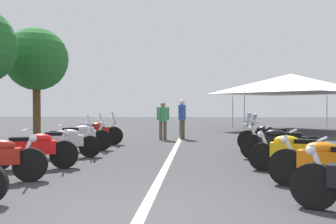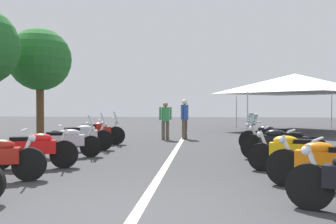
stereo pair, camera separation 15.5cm
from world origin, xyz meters
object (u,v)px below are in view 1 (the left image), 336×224
(motorcycle_left_row_5, at_px, (94,132))
(bystander_0, at_px, (182,116))
(motorcycle_right_row_2, at_px, (294,152))
(motorcycle_left_row_2, at_px, (33,149))
(motorcycle_right_row_3, at_px, (281,143))
(motorcycle_left_row_4, at_px, (79,136))
(motorcycle_left_row_3, at_px, (64,142))
(bystander_1, at_px, (163,118))
(event_tent, at_px, (291,84))
(motorcycle_right_row_1, at_px, (331,163))
(roadside_tree_0, at_px, (36,60))
(motorcycle_right_row_4, at_px, (270,137))

(motorcycle_left_row_5, bearing_deg, bystander_0, 21.55)
(motorcycle_left_row_5, xyz_separation_m, motorcycle_right_row_2, (-4.85, -5.81, -0.03))
(motorcycle_left_row_2, height_order, motorcycle_right_row_3, motorcycle_right_row_3)
(motorcycle_left_row_4, height_order, motorcycle_right_row_3, motorcycle_right_row_3)
(motorcycle_left_row_3, distance_m, motorcycle_left_row_4, 1.50)
(motorcycle_left_row_2, bearing_deg, bystander_1, 55.82)
(bystander_1, bearing_deg, bystander_0, 103.84)
(motorcycle_right_row_3, distance_m, event_tent, 11.76)
(motorcycle_right_row_1, xyz_separation_m, motorcycle_right_row_3, (3.21, 0.12, 0.01))
(motorcycle_left_row_2, xyz_separation_m, motorcycle_left_row_5, (4.93, 0.03, 0.02))
(motorcycle_right_row_2, relative_size, bystander_0, 1.14)
(motorcycle_left_row_5, xyz_separation_m, bystander_1, (2.27, -2.30, 0.45))
(motorcycle_left_row_4, distance_m, roadside_tree_0, 5.73)
(motorcycle_right_row_2, distance_m, bystander_1, 7.95)
(motorcycle_right_row_1, xyz_separation_m, bystander_0, (9.18, 2.93, 0.53))
(motorcycle_right_row_1, relative_size, bystander_0, 1.20)
(bystander_0, xyz_separation_m, roadside_tree_0, (-0.54, 6.19, 2.40))
(bystander_0, bearing_deg, motorcycle_right_row_2, -41.50)
(motorcycle_right_row_2, distance_m, roadside_tree_0, 11.72)
(motorcycle_left_row_3, xyz_separation_m, roadside_tree_0, (5.33, 3.19, 2.94))
(motorcycle_left_row_2, xyz_separation_m, motorcycle_left_row_4, (3.26, 0.02, 0.02))
(motorcycle_left_row_2, height_order, roadside_tree_0, roadside_tree_0)
(motorcycle_left_row_3, height_order, roadside_tree_0, roadside_tree_0)
(motorcycle_right_row_1, height_order, bystander_0, bystander_0)
(bystander_0, distance_m, bystander_1, 0.90)
(motorcycle_right_row_4, xyz_separation_m, roadside_tree_0, (3.68, 9.04, 2.92))
(motorcycle_right_row_1, bearing_deg, event_tent, -78.04)
(motorcycle_right_row_2, height_order, motorcycle_right_row_3, motorcycle_right_row_3)
(motorcycle_right_row_3, height_order, bystander_0, bystander_0)
(bystander_0, bearing_deg, roadside_tree_0, -146.35)
(motorcycle_right_row_2, bearing_deg, motorcycle_left_row_4, -12.50)
(motorcycle_left_row_4, height_order, event_tent, event_tent)
(motorcycle_right_row_1, bearing_deg, bystander_0, -48.82)
(motorcycle_left_row_2, distance_m, motorcycle_left_row_3, 1.77)
(motorcycle_right_row_2, relative_size, bystander_1, 1.22)
(motorcycle_left_row_3, bearing_deg, motorcycle_left_row_5, 72.56)
(motorcycle_left_row_5, distance_m, motorcycle_right_row_2, 7.57)
(motorcycle_left_row_4, relative_size, bystander_0, 1.22)
(motorcycle_left_row_4, bearing_deg, motorcycle_right_row_4, -17.67)
(motorcycle_left_row_3, height_order, event_tent, event_tent)
(motorcycle_right_row_2, bearing_deg, event_tent, -87.63)
(bystander_0, height_order, event_tent, event_tent)
(motorcycle_right_row_3, distance_m, bystander_0, 6.61)
(motorcycle_left_row_2, bearing_deg, motorcycle_left_row_3, 71.24)
(motorcycle_right_row_1, relative_size, motorcycle_right_row_4, 1.05)
(bystander_0, bearing_deg, motorcycle_left_row_5, -110.12)
(motorcycle_left_row_2, distance_m, motorcycle_left_row_4, 3.26)
(motorcycle_left_row_2, bearing_deg, motorcycle_right_row_3, -0.69)
(motorcycle_right_row_3, relative_size, bystander_0, 1.23)
(event_tent, bearing_deg, motorcycle_left_row_5, 131.41)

